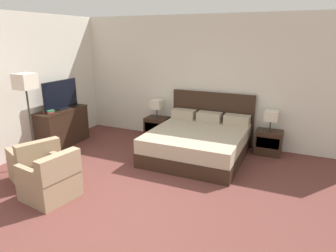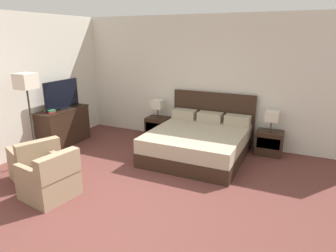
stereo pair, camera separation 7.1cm
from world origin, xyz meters
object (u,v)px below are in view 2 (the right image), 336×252
object	(u,v)px
book_red_cover	(49,112)
dresser	(64,126)
nightstand_left	(158,127)
bed	(199,142)
book_blue_cover	(50,110)
floor_lamp	(27,89)
nightstand_right	(269,143)
table_lamp_right	(272,116)
armchair_companion	(51,180)
armchair_by_window	(36,164)
table_lamp_left	(158,104)
tv	(62,95)

from	to	relation	value
book_red_cover	dresser	bearing A→B (deg)	88.53
nightstand_left	book_red_cover	distance (m)	2.46
bed	book_blue_cover	distance (m)	3.19
floor_lamp	nightstand_right	bearing A→B (deg)	32.09
nightstand_right	floor_lamp	distance (m)	4.78
nightstand_left	table_lamp_right	world-z (taller)	table_lamp_right
nightstand_right	book_red_cover	bearing A→B (deg)	-158.93
bed	floor_lamp	world-z (taller)	floor_lamp
nightstand_left	armchair_companion	xyz separation A→B (m)	(-0.17, -3.22, 0.04)
armchair_companion	floor_lamp	distance (m)	1.82
nightstand_right	table_lamp_right	xyz separation A→B (m)	(-0.00, 0.00, 0.56)
floor_lamp	armchair_by_window	bearing A→B (deg)	-41.31
table_lamp_left	table_lamp_right	distance (m)	2.58
book_red_cover	book_blue_cover	size ratio (longest dim) A/B	1.26
nightstand_left	armchair_by_window	bearing A→B (deg)	-106.35
dresser	nightstand_right	bearing A→B (deg)	16.95
bed	book_blue_cover	world-z (taller)	bed
nightstand_right	book_red_cover	world-z (taller)	book_red_cover
book_blue_cover	armchair_by_window	distance (m)	1.61
nightstand_left	dresser	xyz separation A→B (m)	(-1.71, -1.31, 0.17)
nightstand_right	dresser	distance (m)	4.49
armchair_companion	floor_lamp	size ratio (longest dim) A/B	0.45
armchair_by_window	book_red_cover	bearing A→B (deg)	125.42
tv	armchair_by_window	bearing A→B (deg)	-61.87
nightstand_left	nightstand_right	bearing A→B (deg)	0.00
nightstand_right	armchair_companion	bearing A→B (deg)	-130.51
table_lamp_left	table_lamp_right	world-z (taller)	same
book_red_cover	nightstand_left	bearing A→B (deg)	43.90
nightstand_left	armchair_companion	size ratio (longest dim) A/B	0.67
book_blue_cover	armchair_companion	xyz separation A→B (m)	(1.54, -1.56, -0.57)
book_blue_cover	floor_lamp	distance (m)	1.07
dresser	tv	bearing A→B (deg)	85.82
nightstand_right	tv	world-z (taller)	tv
bed	table_lamp_right	distance (m)	1.56
nightstand_right	tv	distance (m)	4.56
nightstand_left	table_lamp_right	bearing A→B (deg)	0.03
tv	book_red_cover	xyz separation A→B (m)	(-0.01, -0.38, -0.29)
armchair_by_window	floor_lamp	xyz separation A→B (m)	(-0.49, 0.43, 1.18)
nightstand_right	book_blue_cover	bearing A→B (deg)	-158.85
nightstand_right	armchair_by_window	bearing A→B (deg)	-139.87
tv	armchair_by_window	size ratio (longest dim) A/B	1.07
nightstand_left	nightstand_right	xyz separation A→B (m)	(2.58, 0.00, 0.00)
table_lamp_right	floor_lamp	world-z (taller)	floor_lamp
bed	table_lamp_right	bearing A→B (deg)	28.93
book_blue_cover	nightstand_right	bearing A→B (deg)	21.15
nightstand_left	table_lamp_left	distance (m)	0.56
book_red_cover	floor_lamp	bearing A→B (deg)	-64.32
nightstand_right	dresser	size ratio (longest dim) A/B	0.43
tv	armchair_companion	distance (m)	2.62
nightstand_left	book_red_cover	size ratio (longest dim) A/B	2.25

